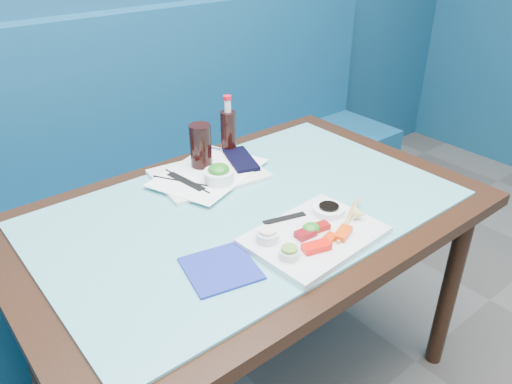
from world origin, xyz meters
TOP-DOWN VIEW (x-y plane):
  - booth_bench at (0.00, 2.29)m, footprint 3.00×0.56m
  - dining_table at (0.00, 1.45)m, footprint 1.40×0.90m
  - glass_top at (0.00, 1.45)m, footprint 1.22×0.76m
  - sashimi_plate at (0.03, 1.21)m, footprint 0.37×0.28m
  - salmon_left at (-0.02, 1.15)m, footprint 0.08×0.05m
  - salmon_mid at (0.03, 1.16)m, footprint 0.06×0.04m
  - salmon_right at (0.08, 1.15)m, footprint 0.07×0.05m
  - tuna_left at (0.00, 1.21)m, footprint 0.06×0.04m
  - tuna_right at (0.06, 1.21)m, footprint 0.05×0.04m
  - seaweed_garnish at (0.03, 1.22)m, footprint 0.06×0.06m
  - ramekin_wasabi at (-0.09, 1.17)m, footprint 0.06×0.06m
  - wasabi_fill at (-0.09, 1.17)m, footprint 0.05×0.05m
  - ramekin_ginger at (-0.09, 1.26)m, footprint 0.07×0.07m
  - ginger_fill at (-0.09, 1.26)m, footprint 0.06×0.06m
  - soy_dish at (0.14, 1.26)m, footprint 0.11×0.11m
  - soy_fill at (0.14, 1.26)m, footprint 0.07×0.07m
  - lemon_wedge at (0.18, 1.18)m, footprint 0.05×0.05m
  - chopstick_sleeve at (0.02, 1.31)m, footprint 0.13×0.05m
  - wooden_chopstick_a at (0.14, 1.19)m, footprint 0.20×0.12m
  - wooden_chopstick_b at (0.15, 1.19)m, footprint 0.22×0.13m
  - serving_tray at (0.02, 1.69)m, footprint 0.38×0.30m
  - paper_placemat at (0.02, 1.69)m, footprint 0.43×0.37m
  - seaweed_bowl at (0.01, 1.62)m, footprint 0.11×0.11m
  - seaweed_salad at (0.01, 1.62)m, footprint 0.09×0.09m
  - cola_glass at (0.03, 1.75)m, footprint 0.08×0.08m
  - navy_pouch at (0.15, 1.69)m, footprint 0.14×0.20m
  - fork at (0.15, 1.80)m, footprint 0.05×0.09m
  - black_chopstick_a at (-0.08, 1.68)m, footprint 0.12×0.20m
  - black_chopstick_b at (-0.07, 1.68)m, footprint 0.03×0.22m
  - tray_sleeve at (-0.08, 1.68)m, footprint 0.05×0.17m
  - cola_bottle_body at (0.18, 1.79)m, footprint 0.07×0.07m
  - cola_bottle_neck at (0.18, 1.79)m, footprint 0.03×0.03m
  - cola_bottle_cap at (0.18, 1.79)m, footprint 0.04×0.04m
  - blue_napkin at (-0.24, 1.26)m, footprint 0.20×0.20m

SIDE VIEW (x-z plane):
  - booth_bench at x=0.00m, z-range -0.21..0.96m
  - dining_table at x=0.00m, z-range 0.29..1.04m
  - glass_top at x=0.00m, z-range 0.75..0.76m
  - blue_napkin at x=-0.24m, z-range 0.76..0.76m
  - serving_tray at x=0.02m, z-range 0.76..0.77m
  - sashimi_plate at x=0.03m, z-range 0.76..0.78m
  - paper_placemat at x=0.02m, z-range 0.77..0.77m
  - tray_sleeve at x=-0.08m, z-range 0.77..0.78m
  - black_chopstick_b at x=-0.07m, z-range 0.77..0.78m
  - black_chopstick_a at x=-0.08m, z-range 0.77..0.78m
  - fork at x=0.15m, z-range 0.77..0.78m
  - navy_pouch at x=0.15m, z-range 0.77..0.79m
  - chopstick_sleeve at x=0.02m, z-range 0.78..0.78m
  - wooden_chopstick_a at x=0.14m, z-range 0.78..0.78m
  - wooden_chopstick_b at x=0.15m, z-range 0.78..0.79m
  - salmon_mid at x=0.03m, z-range 0.78..0.79m
  - tuna_right at x=0.06m, z-range 0.78..0.79m
  - salmon_right at x=0.08m, z-range 0.78..0.79m
  - salmon_left at x=-0.02m, z-range 0.78..0.79m
  - tuna_left at x=0.00m, z-range 0.78..0.79m
  - soy_dish at x=0.14m, z-range 0.78..0.79m
  - ramekin_wasabi at x=-0.09m, z-range 0.78..0.80m
  - ramekin_ginger at x=-0.09m, z-range 0.78..0.80m
  - seaweed_garnish at x=0.03m, z-range 0.78..0.80m
  - seaweed_bowl at x=0.01m, z-range 0.77..0.81m
  - lemon_wedge at x=0.18m, z-range 0.78..0.81m
  - soy_fill at x=0.14m, z-range 0.79..0.80m
  - wasabi_fill at x=-0.09m, z-range 0.80..0.81m
  - ginger_fill at x=-0.09m, z-range 0.80..0.81m
  - seaweed_salad at x=0.01m, z-range 0.80..0.83m
  - cola_bottle_body at x=0.18m, z-range 0.76..0.92m
  - cola_glass at x=0.03m, z-range 0.77..0.92m
  - cola_bottle_neck at x=0.18m, z-range 0.92..0.96m
  - cola_bottle_cap at x=0.18m, z-range 0.96..0.98m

